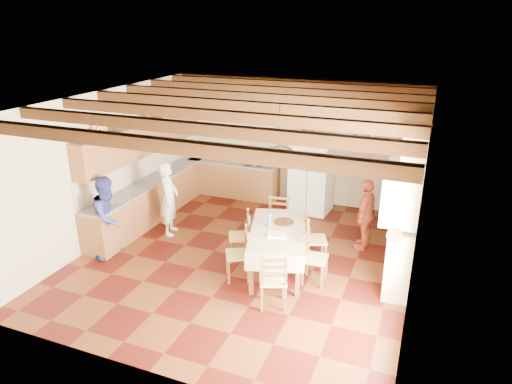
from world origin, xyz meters
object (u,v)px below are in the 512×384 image
microwave (257,158)px  chair_end_far (277,220)px  refrigerator (312,174)px  person_woman_red (366,214)px  person_man (169,199)px  chair_left_near (237,254)px  chair_left_far (240,235)px  chair_right_far (315,239)px  chair_right_near (315,257)px  person_woman_blue (109,216)px  chair_end_near (273,279)px  dining_table (277,234)px  hutch (410,185)px

microwave → chair_end_far: bearing=-78.6°
refrigerator → person_woman_red: refrigerator is taller
person_man → person_woman_red: (3.92, 0.83, -0.07)m
person_man → microwave: bearing=-38.9°
chair_left_near → chair_left_far: size_ratio=1.00×
chair_right_far → person_man: size_ratio=0.61×
chair_right_near → person_woman_blue: bearing=94.3°
person_woman_red → chair_end_near: bearing=-12.8°
chair_left_near → microwave: bearing=167.5°
dining_table → chair_left_near: (-0.55, -0.51, -0.24)m
chair_left_far → person_man: person_man is taller
chair_right_far → chair_left_far: bearing=84.3°
chair_left_far → chair_right_near: bearing=52.8°
hutch → person_woman_blue: (-5.19, -2.88, -0.35)m
microwave → person_man: bearing=-130.1°
chair_right_near → chair_end_far: size_ratio=1.00×
dining_table → refrigerator: bearing=93.2°
refrigerator → chair_end_near: (0.46, -3.97, -0.43)m
person_man → chair_right_near: bearing=-120.8°
person_woman_blue → person_woman_red: person_woman_blue is taller
person_woman_blue → microwave: bearing=-17.7°
chair_left_near → chair_end_far: (0.18, 1.56, 0.00)m
microwave → hutch: bearing=-32.6°
chair_end_far → refrigerator: bearing=77.0°
chair_left_far → refrigerator: bearing=140.8°
chair_left_far → chair_end_far: bearing=128.2°
hutch → person_man: size_ratio=1.45×
chair_right_near → chair_end_near: bearing=151.9°
person_man → person_woman_blue: bearing=137.8°
person_man → dining_table: bearing=-121.2°
chair_end_near → person_man: person_man is taller
person_woman_red → microwave: (-2.93, 1.71, 0.34)m
hutch → chair_end_near: (-1.74, -3.33, -0.66)m
dining_table → chair_end_near: chair_end_near is taller
refrigerator → hutch: size_ratio=0.79×
chair_right_near → person_woman_red: bearing=-22.4°
dining_table → chair_right_near: (0.73, -0.15, -0.24)m
person_man → refrigerator: bearing=-64.5°
person_woman_red → refrigerator: bearing=-125.2°
person_woman_blue → microwave: (1.54, 3.76, 0.27)m
refrigerator → person_woman_blue: bearing=-125.9°
chair_right_near → person_woman_red: 1.72m
chair_left_near → chair_left_far: 0.70m
chair_left_near → person_man: bearing=-147.5°
chair_left_near → chair_left_far: same height
chair_end_near → chair_end_far: bearing=-94.4°
chair_left_near → chair_end_far: 1.57m
chair_end_near → chair_left_near: bearing=-54.5°
hutch → chair_end_near: hutch is taller
microwave → chair_left_near: bearing=-92.9°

